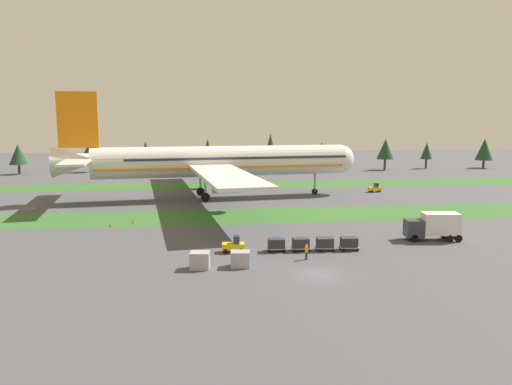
% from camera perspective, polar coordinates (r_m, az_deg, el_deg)
% --- Properties ---
extents(ground_plane, '(400.00, 400.00, 0.00)m').
position_cam_1_polar(ground_plane, '(49.87, 7.32, -9.52)').
color(ground_plane, '#47474C').
extents(grass_strip_near, '(320.00, 13.21, 0.01)m').
position_cam_1_polar(grass_strip_near, '(79.48, 1.96, -2.69)').
color(grass_strip_near, '#336028').
rests_on(grass_strip_near, ground).
extents(grass_strip_far, '(320.00, 13.21, 0.01)m').
position_cam_1_polar(grass_strip_far, '(117.14, -0.82, 0.91)').
color(grass_strip_far, '#336028').
rests_on(grass_strip_far, ground).
extents(airliner, '(59.54, 73.47, 20.57)m').
position_cam_1_polar(airliner, '(96.47, -5.02, 3.67)').
color(airliner, silver).
rests_on(airliner, ground).
extents(baggage_tug, '(2.66, 1.43, 1.97)m').
position_cam_1_polar(baggage_tug, '(57.43, -2.62, -6.20)').
color(baggage_tug, yellow).
rests_on(baggage_tug, ground).
extents(cargo_dolly_lead, '(2.28, 1.61, 1.55)m').
position_cam_1_polar(cargo_dolly_lead, '(57.70, 2.40, -6.02)').
color(cargo_dolly_lead, '#A3A3A8').
rests_on(cargo_dolly_lead, ground).
extents(cargo_dolly_second, '(2.28, 1.61, 1.55)m').
position_cam_1_polar(cargo_dolly_second, '(58.07, 5.26, -5.96)').
color(cargo_dolly_second, '#A3A3A8').
rests_on(cargo_dolly_second, ground).
extents(cargo_dolly_third, '(2.28, 1.61, 1.55)m').
position_cam_1_polar(cargo_dolly_third, '(58.57, 8.08, -5.88)').
color(cargo_dolly_third, '#A3A3A8').
rests_on(cargo_dolly_third, ground).
extents(cargo_dolly_fourth, '(2.28, 1.61, 1.55)m').
position_cam_1_polar(cargo_dolly_fourth, '(59.22, 10.85, -5.79)').
color(cargo_dolly_fourth, '#A3A3A8').
rests_on(cargo_dolly_fourth, ground).
extents(catering_truck, '(7.19, 3.14, 3.58)m').
position_cam_1_polar(catering_truck, '(66.75, 20.04, -3.64)').
color(catering_truck, '#2D333D').
rests_on(catering_truck, ground).
extents(pushback_tractor, '(2.74, 1.62, 1.97)m').
position_cam_1_polar(pushback_tractor, '(108.25, 13.77, 0.48)').
color(pushback_tractor, yellow).
rests_on(pushback_tractor, ground).
extents(ground_crew_marshaller, '(0.36, 0.49, 1.74)m').
position_cam_1_polar(ground_crew_marshaller, '(54.60, 5.93, -6.87)').
color(ground_crew_marshaller, black).
rests_on(ground_crew_marshaller, ground).
extents(uld_container_0, '(2.19, 1.85, 1.77)m').
position_cam_1_polar(uld_container_0, '(51.45, -6.60, -7.91)').
color(uld_container_0, '#A3A3A8').
rests_on(uld_container_0, ground).
extents(uld_container_1, '(2.17, 1.82, 1.68)m').
position_cam_1_polar(uld_container_1, '(51.77, -1.85, -7.81)').
color(uld_container_1, '#A3A3A8').
rests_on(uld_container_1, ground).
extents(taxiway_marker_0, '(0.44, 0.44, 0.69)m').
position_cam_1_polar(taxiway_marker_0, '(75.64, -14.16, -3.25)').
color(taxiway_marker_0, orange).
rests_on(taxiway_marker_0, ground).
extents(taxiway_marker_1, '(0.44, 0.44, 0.67)m').
position_cam_1_polar(taxiway_marker_1, '(74.22, -16.65, -3.58)').
color(taxiway_marker_1, orange).
rests_on(taxiway_marker_1, ground).
extents(distant_tree_line, '(164.47, 9.48, 11.46)m').
position_cam_1_polar(distant_tree_line, '(149.74, -1.39, 4.90)').
color(distant_tree_line, '#4C3823').
rests_on(distant_tree_line, ground).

